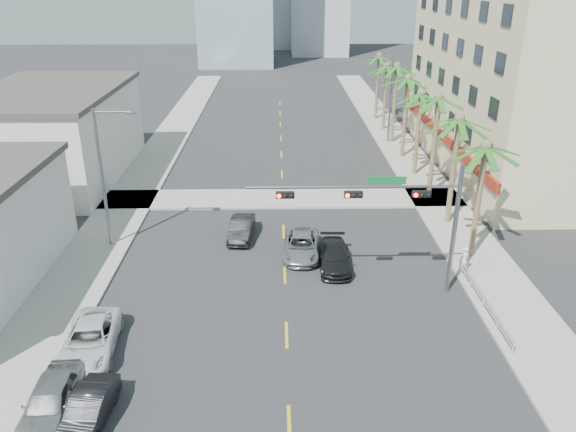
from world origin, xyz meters
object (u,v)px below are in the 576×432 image
at_px(car_parked_mid, 88,410).
at_px(pedestrian, 464,260).
at_px(traffic_signal_mast, 396,208).
at_px(car_lane_center, 301,246).
at_px(car_parked_far, 90,340).
at_px(car_lane_left, 241,228).
at_px(car_parked_near, 50,401).
at_px(car_lane_right, 335,257).

bearing_deg(car_parked_mid, pedestrian, 35.88).
distance_m(traffic_signal_mast, car_lane_center, 7.89).
height_order(car_parked_far, car_lane_left, car_parked_far).
height_order(car_lane_left, car_lane_center, car_lane_left).
xyz_separation_m(car_lane_center, pedestrian, (9.33, -2.76, 0.33)).
bearing_deg(car_parked_far, car_lane_left, 57.58).
relative_size(car_parked_near, pedestrian, 2.68).
height_order(car_parked_mid, car_parked_far, car_parked_far).
distance_m(car_parked_near, car_lane_right, 17.44).
distance_m(car_lane_right, pedestrian, 7.51).
height_order(car_parked_near, car_parked_far, car_parked_near).
height_order(car_lane_right, pedestrian, pedestrian).
distance_m(traffic_signal_mast, car_parked_far, 16.35).
distance_m(car_parked_far, car_lane_center, 14.06).
xyz_separation_m(car_parked_far, car_lane_right, (12.11, 8.14, -0.04)).
xyz_separation_m(car_parked_mid, car_parked_far, (-1.31, 4.54, 0.06)).
bearing_deg(car_lane_right, traffic_signal_mast, -45.44).
distance_m(traffic_signal_mast, car_lane_right, 6.01).
xyz_separation_m(car_parked_far, car_lane_center, (10.18, 9.69, -0.04)).
bearing_deg(car_lane_left, car_lane_right, -31.06).
distance_m(car_parked_mid, car_lane_left, 17.58).
relative_size(car_parked_far, car_lane_left, 1.24).
relative_size(traffic_signal_mast, car_parked_far, 2.21).
xyz_separation_m(car_lane_left, car_lane_center, (3.90, -2.63, -0.01)).
bearing_deg(car_parked_mid, car_lane_right, 53.25).
xyz_separation_m(car_parked_mid, car_lane_left, (4.98, 16.86, 0.03)).
bearing_deg(car_lane_right, car_lane_left, 145.99).
height_order(car_parked_far, pedestrian, pedestrian).
height_order(traffic_signal_mast, car_lane_center, traffic_signal_mast).
height_order(traffic_signal_mast, car_parked_near, traffic_signal_mast).
relative_size(car_lane_left, car_lane_center, 0.86).
relative_size(traffic_signal_mast, car_parked_near, 2.48).
relative_size(car_parked_near, car_parked_mid, 1.15).
xyz_separation_m(car_lane_left, pedestrian, (13.23, -5.39, 0.32)).
bearing_deg(traffic_signal_mast, pedestrian, 21.15).
height_order(car_parked_far, car_lane_right, car_parked_far).
bearing_deg(car_lane_left, pedestrian, -17.54).
relative_size(traffic_signal_mast, pedestrian, 6.64).
xyz_separation_m(traffic_signal_mast, car_lane_right, (-2.78, 3.00, -4.41)).
relative_size(car_parked_far, pedestrian, 3.00).
bearing_deg(car_parked_near, car_parked_mid, -17.14).
bearing_deg(car_lane_right, car_parked_near, -133.64).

